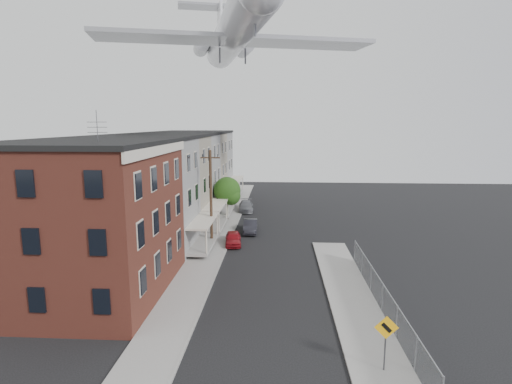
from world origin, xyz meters
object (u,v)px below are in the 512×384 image
warning_sign (386,335)px  airplane (233,33)px  car_mid (250,226)px  car_far (246,206)px  street_tree (228,192)px  utility_pole (211,197)px  car_near (233,238)px

warning_sign → airplane: size_ratio=0.09×
car_mid → airplane: size_ratio=0.13×
car_far → airplane: size_ratio=0.15×
street_tree → car_mid: 6.60m
street_tree → warning_sign: bearing=-69.4°
warning_sign → car_mid: bearing=108.4°
warning_sign → airplane: (-9.79, 25.99, 18.71)m
utility_pole → car_far: bearing=82.5°
utility_pole → car_near: size_ratio=2.47×
street_tree → car_mid: bearing=-60.0°
street_tree → car_far: street_tree is taller
car_near → airplane: 21.08m
car_far → car_mid: bearing=-87.4°
car_mid → car_far: (-1.32, 10.44, -0.01)m
car_mid → car_near: bearing=-108.6°
utility_pole → airplane: bearing=78.5°
car_near → utility_pole: bearing=-179.7°
car_mid → car_far: 10.52m
car_mid → car_far: size_ratio=0.89×
warning_sign → utility_pole: (-11.20, 19.03, 2.79)m
car_far → warning_sign: bearing=-79.6°
utility_pole → airplane: airplane is taller
car_near → car_mid: bearing=67.1°
street_tree → car_far: (1.67, 5.26, -2.79)m
car_near → street_tree: bearing=93.2°
warning_sign → utility_pole: size_ratio=0.31×
utility_pole → car_far: 15.83m
warning_sign → car_far: 35.44m
airplane → warning_sign: bearing=-69.4°
car_near → car_far: (-0.00, 14.94, 0.04)m
street_tree → utility_pole: bearing=-91.9°
street_tree → car_mid: street_tree is taller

